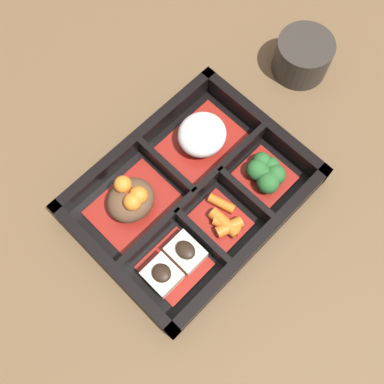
{
  "coord_description": "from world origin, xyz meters",
  "views": [
    {
      "loc": [
        -0.14,
        -0.14,
        0.56
      ],
      "look_at": [
        0.0,
        0.0,
        0.03
      ],
      "focal_mm": 42.0,
      "sensor_mm": 36.0,
      "label": 1
    }
  ],
  "objects": [
    {
      "name": "bowl_greens",
      "position": [
        0.08,
        -0.05,
        0.03
      ],
      "size": [
        0.06,
        0.07,
        0.03
      ],
      "color": "maroon",
      "rests_on": "bento_base"
    },
    {
      "name": "bowl_rice",
      "position": [
        0.06,
        0.04,
        0.03
      ],
      "size": [
        0.11,
        0.08,
        0.05
      ],
      "color": "maroon",
      "rests_on": "bento_base"
    },
    {
      "name": "ground_plane",
      "position": [
        0.0,
        0.0,
        0.0
      ],
      "size": [
        3.0,
        3.0,
        0.0
      ],
      "primitive_type": "plane",
      "color": "brown"
    },
    {
      "name": "bento_base",
      "position": [
        0.0,
        0.0,
        0.01
      ],
      "size": [
        0.29,
        0.22,
        0.01
      ],
      "color": "black",
      "rests_on": "ground_plane"
    },
    {
      "name": "bowl_tofu",
      "position": [
        -0.08,
        -0.05,
        0.02
      ],
      "size": [
        0.07,
        0.07,
        0.04
      ],
      "color": "maroon",
      "rests_on": "bento_base"
    },
    {
      "name": "bento_rim",
      "position": [
        0.0,
        -0.0,
        0.02
      ],
      "size": [
        0.29,
        0.22,
        0.04
      ],
      "color": "black",
      "rests_on": "ground_plane"
    },
    {
      "name": "tea_cup",
      "position": [
        0.26,
        0.03,
        0.03
      ],
      "size": [
        0.08,
        0.08,
        0.05
      ],
      "color": "#2D2823",
      "rests_on": "ground_plane"
    },
    {
      "name": "bowl_stew",
      "position": [
        -0.06,
        0.04,
        0.03
      ],
      "size": [
        0.11,
        0.08,
        0.06
      ],
      "color": "maroon",
      "rests_on": "bento_base"
    },
    {
      "name": "bowl_carrots",
      "position": [
        0.0,
        -0.05,
        0.02
      ],
      "size": [
        0.06,
        0.07,
        0.02
      ],
      "color": "maroon",
      "rests_on": "bento_base"
    }
  ]
}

